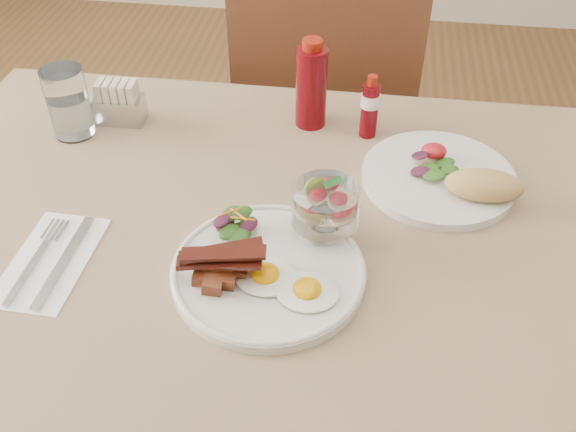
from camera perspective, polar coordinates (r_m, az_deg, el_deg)
name	(u,v)px	position (r m, az deg, el deg)	size (l,w,h in m)	color
table	(290,274)	(1.06, 0.20, -5.17)	(1.33, 0.88, 0.75)	#5A2F1C
chair_far	(326,124)	(1.66, 3.35, 8.19)	(0.42, 0.42, 0.93)	#5A2F1C
main_plate	(268,272)	(0.92, -1.75, -5.02)	(0.28, 0.28, 0.02)	silver
fried_eggs	(286,283)	(0.89, -0.17, -5.96)	(0.17, 0.12, 0.02)	white
bacon_potato_pile	(220,266)	(0.89, -6.09, -4.48)	(0.13, 0.08, 0.06)	brown
side_salad	(236,225)	(0.96, -4.60, -0.85)	(0.07, 0.07, 0.04)	#1F4913
fruit_cup	(325,206)	(0.93, 3.34, 0.90)	(0.10, 0.10, 0.10)	white
second_plate	(449,178)	(1.11, 14.13, 3.29)	(0.26, 0.26, 0.07)	silver
ketchup_bottle	(311,86)	(1.20, 2.09, 11.49)	(0.07, 0.07, 0.17)	#55040B
hot_sauce_bottle	(370,107)	(1.18, 7.28, 9.57)	(0.05, 0.05, 0.12)	#55040B
sugar_caddy	(119,104)	(1.27, -14.77, 9.57)	(0.09, 0.05, 0.08)	#B4B4B8
water_glass	(69,106)	(1.25, -18.86, 9.23)	(0.08, 0.08, 0.13)	white
napkin_cutlery	(51,260)	(1.01, -20.31, -3.73)	(0.12, 0.21, 0.01)	white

